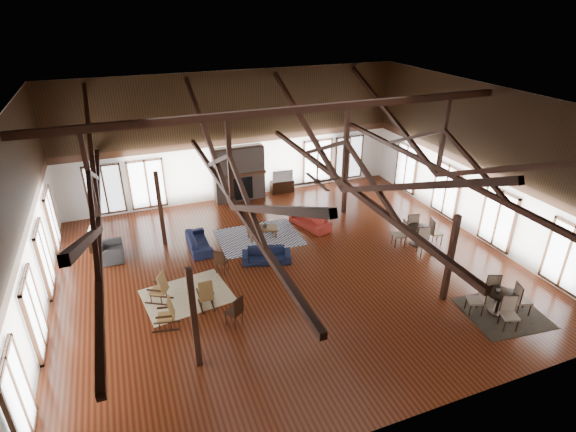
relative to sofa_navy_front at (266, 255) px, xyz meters
name	(u,v)px	position (x,y,z in m)	size (l,w,h in m)	color
floor	(290,268)	(0.65, -0.77, -0.26)	(16.00, 16.00, 0.00)	#5B2913
ceiling	(290,102)	(0.65, -0.77, 5.74)	(16.00, 14.00, 0.02)	black
wall_back	(235,137)	(0.65, 6.23, 2.74)	(16.00, 0.02, 6.00)	white
wall_front	(416,319)	(0.65, -7.77, 2.74)	(16.00, 0.02, 6.00)	white
wall_left	(21,234)	(-7.35, -0.77, 2.74)	(0.02, 14.00, 6.00)	white
wall_right	(480,164)	(8.65, -0.77, 2.74)	(0.02, 14.00, 6.00)	white
roof_truss	(290,163)	(0.65, -0.77, 3.77)	(15.60, 14.07, 3.14)	black
post_grid	(290,231)	(0.65, -0.77, 1.26)	(8.16, 7.16, 3.05)	black
fireplace	(239,174)	(0.65, 5.90, 1.03)	(2.50, 0.69, 2.60)	#6A5A51
ceiling_fan	(317,181)	(1.15, -1.77, 3.47)	(1.60, 1.60, 0.75)	black
sofa_navy_front	(266,255)	(0.00, 0.00, 0.00)	(1.79, 0.70, 0.52)	#131A36
sofa_navy_left	(199,242)	(-2.16, 1.89, 0.02)	(0.75, 1.91, 0.56)	#141A38
sofa_orange	(310,220)	(2.64, 2.01, 0.02)	(0.76, 1.94, 0.57)	maroon
coffee_table	(262,229)	(0.42, 1.77, 0.15)	(1.34, 0.90, 0.47)	brown
vase	(265,225)	(0.54, 1.75, 0.31)	(0.20, 0.20, 0.21)	#B2B2B2
armchair	(111,252)	(-5.38, 2.21, 0.07)	(0.89, 1.01, 0.66)	#2D2D30
side_table_lamp	(94,240)	(-5.94, 3.21, 0.16)	(0.44, 0.44, 1.12)	black
rocking_chair_a	(160,289)	(-3.94, -1.08, 0.23)	(0.92, 0.79, 1.05)	olive
rocking_chair_b	(206,295)	(-2.65, -1.92, 0.22)	(0.45, 0.79, 1.02)	olive
rocking_chair_c	(168,314)	(-3.89, -2.44, 0.22)	(0.86, 0.57, 1.02)	olive
side_chair_a	(220,260)	(-1.76, -0.16, 0.29)	(0.56, 0.56, 0.95)	black
side_chair_b	(236,309)	(-1.99, -3.09, 0.33)	(0.60, 0.60, 1.02)	black
cafe_table_near	(499,299)	(5.76, -5.43, 0.25)	(1.97, 1.97, 1.02)	black
cafe_table_far	(418,233)	(5.99, -0.94, 0.26)	(2.05, 2.05, 1.05)	black
cup_near	(498,290)	(5.74, -5.34, 0.52)	(0.12, 0.12, 0.09)	#B2B2B2
cup_far	(420,227)	(6.04, -0.98, 0.54)	(0.13, 0.13, 0.10)	#B2B2B2
tv_console	(282,186)	(2.86, 5.98, 0.03)	(1.16, 0.43, 0.58)	black
television	(282,175)	(2.87, 5.98, 0.61)	(1.03, 0.14, 0.60)	#B2B2B2
rug_tan	(187,295)	(-3.14, -1.06, -0.26)	(2.73, 2.15, 0.01)	#CABA8C
rug_navy	(259,237)	(0.31, 1.86, -0.25)	(3.31, 2.48, 0.01)	#192047
rug_dark	(503,313)	(5.92, -5.54, -0.25)	(2.34, 2.13, 0.01)	black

